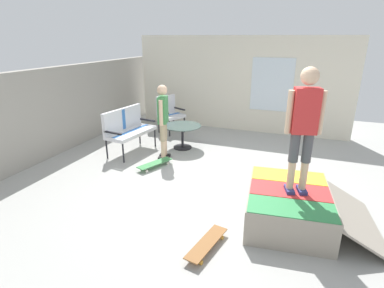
% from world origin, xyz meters
% --- Properties ---
extents(ground_plane, '(12.00, 12.00, 0.10)m').
position_xyz_m(ground_plane, '(0.00, 0.00, -0.05)').
color(ground_plane, '#A8A8A3').
extents(back_wall_cinderblock, '(9.00, 0.20, 1.94)m').
position_xyz_m(back_wall_cinderblock, '(0.00, 4.00, 0.97)').
color(back_wall_cinderblock, '#9E998E').
rests_on(back_wall_cinderblock, ground_plane).
extents(house_facade, '(0.23, 6.00, 2.60)m').
position_xyz_m(house_facade, '(3.80, 0.49, 1.30)').
color(house_facade, silver).
rests_on(house_facade, ground_plane).
extents(skate_ramp, '(1.65, 1.96, 0.50)m').
position_xyz_m(skate_ramp, '(-0.59, -1.27, 0.25)').
color(skate_ramp, gray).
rests_on(skate_ramp, ground_plane).
extents(patio_bench, '(1.31, 0.71, 1.02)m').
position_xyz_m(patio_bench, '(1.04, 2.48, 0.62)').
color(patio_bench, black).
rests_on(patio_bench, ground_plane).
extents(patio_chair_near_house, '(0.80, 0.76, 1.02)m').
position_xyz_m(patio_chair_near_house, '(2.82, 2.25, 0.61)').
color(patio_chair_near_house, black).
rests_on(patio_chair_near_house, ground_plane).
extents(patio_table, '(0.90, 0.90, 0.57)m').
position_xyz_m(patio_table, '(1.71, 1.38, 0.40)').
color(patio_table, black).
rests_on(patio_table, ground_plane).
extents(person_watching, '(0.47, 0.30, 1.63)m').
position_xyz_m(person_watching, '(0.97, 1.52, 0.94)').
color(person_watching, black).
rests_on(person_watching, ground_plane).
extents(person_skater, '(0.31, 0.47, 1.72)m').
position_xyz_m(person_skater, '(-0.61, -1.32, 1.51)').
color(person_skater, navy).
rests_on(person_skater, skate_ramp).
extents(skateboard_by_bench, '(0.81, 0.50, 0.10)m').
position_xyz_m(skateboard_by_bench, '(0.43, 1.47, 0.08)').
color(skateboard_by_bench, '#3F8C4C').
rests_on(skateboard_by_bench, ground_plane).
extents(skateboard_spare, '(0.82, 0.35, 0.10)m').
position_xyz_m(skateboard_spare, '(-1.63, -0.34, 0.08)').
color(skateboard_spare, brown).
rests_on(skateboard_spare, ground_plane).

